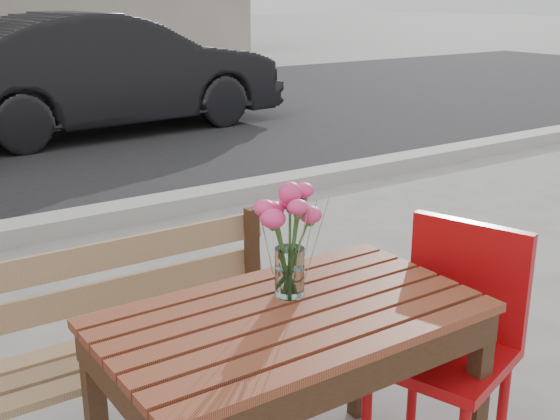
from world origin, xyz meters
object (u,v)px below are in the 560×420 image
at_px(main_table, 292,346).
at_px(red_chair, 451,331).
at_px(main_vase, 290,226).
at_px(parked_car, 107,73).

bearing_deg(main_table, red_chair, -8.29).
bearing_deg(main_vase, red_chair, -19.28).
bearing_deg(main_vase, main_table, -121.34).
relative_size(main_vase, parked_car, 0.09).
bearing_deg(main_vase, parked_car, 73.56).
height_order(red_chair, main_vase, main_vase).
xyz_separation_m(main_table, red_chair, (0.58, -0.09, -0.08)).
height_order(red_chair, parked_car, parked_car).
bearing_deg(main_table, main_vase, 58.81).
distance_m(main_table, main_vase, 0.34).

